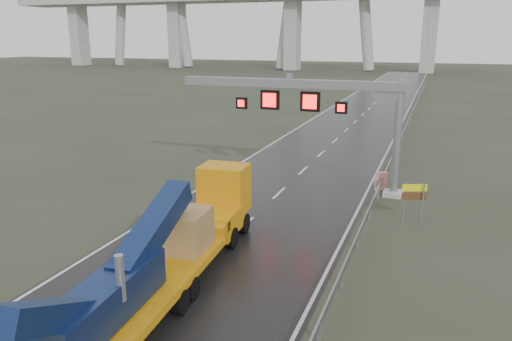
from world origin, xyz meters
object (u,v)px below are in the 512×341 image
at_px(sign_gantry, 321,103).
at_px(striped_barrier, 381,181).
at_px(exit_sign_pair, 414,196).
at_px(heavy_haul_truck, 171,249).

xyz_separation_m(sign_gantry, striped_barrier, (3.90, 0.96, -5.01)).
relative_size(sign_gantry, exit_sign_pair, 6.65).
xyz_separation_m(sign_gantry, exit_sign_pair, (6.19, -4.66, -4.04)).
bearing_deg(exit_sign_pair, striped_barrier, 91.35).
height_order(heavy_haul_truck, striped_barrier, heavy_haul_truck).
bearing_deg(sign_gantry, exit_sign_pair, -36.98).
bearing_deg(sign_gantry, heavy_haul_truck, -98.96).
relative_size(heavy_haul_truck, striped_barrier, 14.67).
relative_size(sign_gantry, heavy_haul_truck, 0.84).
bearing_deg(sign_gantry, striped_barrier, 13.91).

